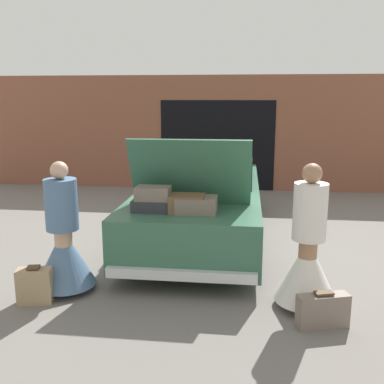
{
  "coord_description": "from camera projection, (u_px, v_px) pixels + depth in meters",
  "views": [
    {
      "loc": [
        0.72,
        -7.18,
        2.3
      ],
      "look_at": [
        0.0,
        -1.29,
        1.03
      ],
      "focal_mm": 42.0,
      "sensor_mm": 36.0,
      "label": 1
    }
  ],
  "objects": [
    {
      "name": "person_left",
      "position": [
        64.0,
        246.0,
        5.33
      ],
      "size": [
        0.72,
        0.72,
        1.57
      ],
      "rotation": [
        0.0,
        0.0,
        -1.45
      ],
      "color": "tan",
      "rests_on": "ground_plane"
    },
    {
      "name": "suitcase_beside_right_person",
      "position": [
        323.0,
        311.0,
        4.53
      ],
      "size": [
        0.55,
        0.31,
        0.38
      ],
      "color": "#75665B",
      "rests_on": "ground_plane"
    },
    {
      "name": "ground_plane",
      "position": [
        201.0,
        236.0,
        7.54
      ],
      "size": [
        40.0,
        40.0,
        0.0
      ],
      "primitive_type": "plane",
      "color": "slate"
    },
    {
      "name": "garage_wall_back",
      "position": [
        218.0,
        134.0,
        11.08
      ],
      "size": [
        12.0,
        0.14,
        2.8
      ],
      "color": "brown",
      "rests_on": "ground_plane"
    },
    {
      "name": "suitcase_beside_left_person",
      "position": [
        35.0,
        286.0,
        5.05
      ],
      "size": [
        0.41,
        0.26,
        0.44
      ],
      "color": "#9E8460",
      "rests_on": "ground_plane"
    },
    {
      "name": "car",
      "position": [
        201.0,
        200.0,
        7.41
      ],
      "size": [
        1.9,
        4.77,
        1.78
      ],
      "color": "#336047",
      "rests_on": "ground_plane"
    },
    {
      "name": "person_right",
      "position": [
        307.0,
        258.0,
        4.89
      ],
      "size": [
        0.69,
        0.69,
        1.61
      ],
      "rotation": [
        0.0,
        0.0,
        1.62
      ],
      "color": "#997051",
      "rests_on": "ground_plane"
    }
  ]
}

